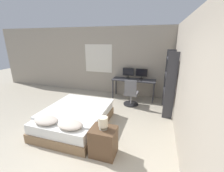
{
  "coord_description": "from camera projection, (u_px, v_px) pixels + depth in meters",
  "views": [
    {
      "loc": [
        1.41,
        -1.68,
        2.22
      ],
      "look_at": [
        0.01,
        2.8,
        0.75
      ],
      "focal_mm": 24.0,
      "sensor_mm": 36.0,
      "label": 1
    }
  ],
  "objects": [
    {
      "name": "monitor_right",
      "position": [
        141.0,
        73.0,
        5.71
      ],
      "size": [
        0.44,
        0.16,
        0.39
      ],
      "color": "black",
      "rests_on": "desk"
    },
    {
      "name": "computer_mouse",
      "position": [
        141.0,
        81.0,
        5.44
      ],
      "size": [
        0.07,
        0.05,
        0.04
      ],
      "color": "black",
      "rests_on": "desk"
    },
    {
      "name": "bookshelf",
      "position": [
        170.0,
        81.0,
        4.43
      ],
      "size": [
        0.28,
        0.94,
        1.92
      ],
      "color": "#333338",
      "rests_on": "ground_plane"
    },
    {
      "name": "bed",
      "position": [
        76.0,
        118.0,
        3.92
      ],
      "size": [
        1.53,
        1.94,
        0.58
      ],
      "color": "#846647",
      "rests_on": "ground_plane"
    },
    {
      "name": "office_chair",
      "position": [
        131.0,
        95.0,
        5.17
      ],
      "size": [
        0.52,
        0.52,
        0.94
      ],
      "color": "black",
      "rests_on": "ground_plane"
    },
    {
      "name": "wall_back",
      "position": [
        122.0,
        62.0,
        5.99
      ],
      "size": [
        12.0,
        0.08,
        2.7
      ],
      "color": "#9E9384",
      "rests_on": "ground_plane"
    },
    {
      "name": "desk",
      "position": [
        134.0,
        82.0,
        5.72
      ],
      "size": [
        1.63,
        0.55,
        0.76
      ],
      "color": "#38383D",
      "rests_on": "ground_plane"
    },
    {
      "name": "keyboard",
      "position": [
        133.0,
        80.0,
        5.53
      ],
      "size": [
        0.41,
        0.13,
        0.02
      ],
      "color": "black",
      "rests_on": "desk"
    },
    {
      "name": "nightstand",
      "position": [
        104.0,
        142.0,
        2.95
      ],
      "size": [
        0.5,
        0.41,
        0.58
      ],
      "color": "brown",
      "rests_on": "ground_plane"
    },
    {
      "name": "monitor_left",
      "position": [
        128.0,
        72.0,
        5.85
      ],
      "size": [
        0.44,
        0.16,
        0.39
      ],
      "color": "black",
      "rests_on": "desk"
    },
    {
      "name": "bedside_lamp",
      "position": [
        103.0,
        122.0,
        2.81
      ],
      "size": [
        0.18,
        0.18,
        0.25
      ],
      "color": "gray",
      "rests_on": "nightstand"
    },
    {
      "name": "wall_side_right",
      "position": [
        186.0,
        85.0,
        3.0
      ],
      "size": [
        0.06,
        12.0,
        2.7
      ],
      "color": "#9E9384",
      "rests_on": "ground_plane"
    }
  ]
}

